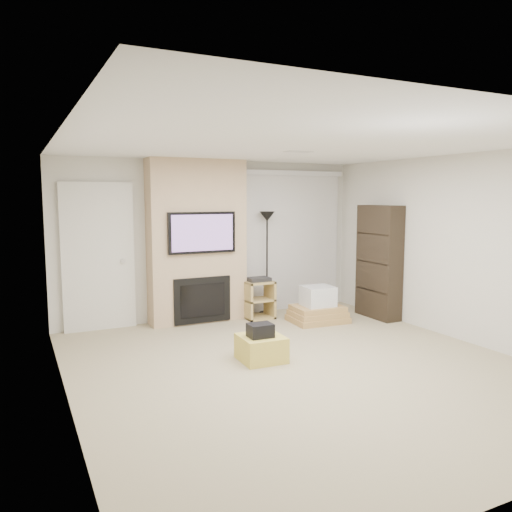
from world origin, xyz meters
name	(u,v)px	position (x,y,z in m)	size (l,w,h in m)	color
floor	(302,367)	(0.00, 0.00, 0.00)	(5.00, 5.50, 0.00)	tan
ceiling	(305,144)	(0.00, 0.00, 2.50)	(5.00, 5.50, 0.00)	white
wall_back	(214,240)	(0.00, 2.75, 1.25)	(5.00, 2.50, 0.00)	silver
wall_left	(64,274)	(-2.50, 0.00, 1.25)	(5.50, 2.50, 0.00)	silver
wall_right	(464,248)	(2.50, 0.00, 1.25)	(5.50, 2.50, 0.00)	silver
hvac_vent	(298,152)	(0.40, 0.80, 2.50)	(0.35, 0.18, 0.01)	silver
ottoman	(261,348)	(-0.32, 0.41, 0.15)	(0.50, 0.50, 0.30)	#D5C04C
black_bag	(260,330)	(-0.35, 0.37, 0.38)	(0.28, 0.22, 0.16)	black
fireplace_wall	(197,242)	(-0.35, 2.54, 1.24)	(1.50, 0.47, 2.50)	tan
entry_door	(98,258)	(-1.80, 2.71, 1.05)	(1.02, 0.11, 2.14)	silver
vertical_blinds	(291,235)	(1.40, 2.70, 1.27)	(1.98, 0.10, 2.37)	silver
floor_lamp	(267,234)	(0.84, 2.50, 1.33)	(0.25, 0.25, 1.69)	black
av_stand	(259,297)	(0.58, 2.29, 0.35)	(0.45, 0.38, 0.66)	tan
box_stack	(318,308)	(1.30, 1.67, 0.21)	(0.88, 0.69, 0.56)	tan
bookshelf	(379,262)	(2.34, 1.51, 0.90)	(0.30, 0.80, 1.80)	black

